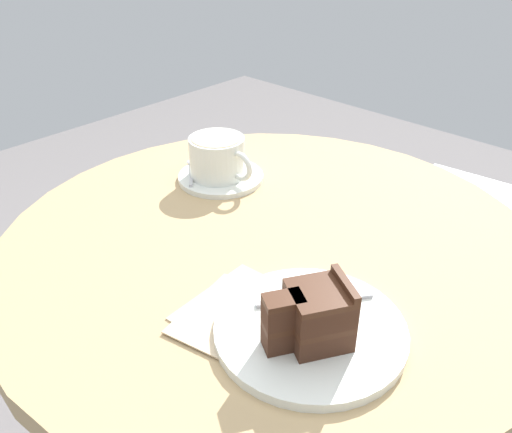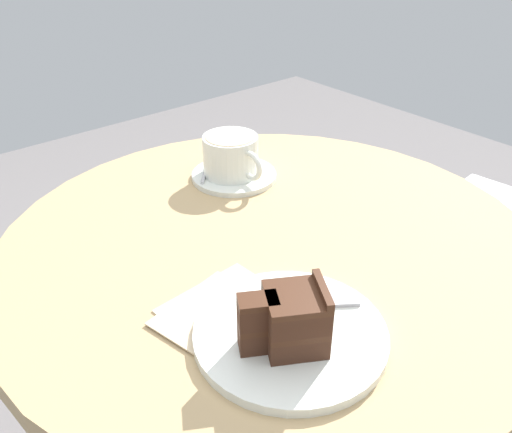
# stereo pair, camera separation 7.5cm
# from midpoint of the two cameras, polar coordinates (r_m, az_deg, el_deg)

# --- Properties ---
(cafe_table) EXTENTS (0.78, 0.78, 0.69)m
(cafe_table) POSITION_cam_midpoint_polar(r_m,az_deg,el_deg) (0.85, 3.98, -8.75)
(cafe_table) COLOR tan
(cafe_table) RESTS_ON ground
(saucer) EXTENTS (0.15, 0.15, 0.01)m
(saucer) POSITION_cam_midpoint_polar(r_m,az_deg,el_deg) (0.94, -0.03, 4.29)
(saucer) COLOR silver
(saucer) RESTS_ON cafe_table
(coffee_cup) EXTENTS (0.13, 0.09, 0.07)m
(coffee_cup) POSITION_cam_midpoint_polar(r_m,az_deg,el_deg) (0.92, -0.28, 6.44)
(coffee_cup) COLOR silver
(coffee_cup) RESTS_ON saucer
(teaspoon) EXTENTS (0.08, 0.07, 0.00)m
(teaspoon) POSITION_cam_midpoint_polar(r_m,az_deg,el_deg) (0.96, -2.99, 5.28)
(teaspoon) COLOR #B7B7BC
(teaspoon) RESTS_ON saucer
(cake_plate) EXTENTS (0.22, 0.22, 0.01)m
(cake_plate) POSITION_cam_midpoint_polar(r_m,az_deg,el_deg) (0.62, 7.18, -12.30)
(cake_plate) COLOR silver
(cake_plate) RESTS_ON cafe_table
(cake_slice) EXTENTS (0.08, 0.10, 0.07)m
(cake_slice) POSITION_cam_midpoint_polar(r_m,az_deg,el_deg) (0.58, 7.42, -10.87)
(cake_slice) COLOR #422619
(cake_slice) RESTS_ON cake_plate
(fork) EXTENTS (0.09, 0.12, 0.00)m
(fork) POSITION_cam_midpoint_polar(r_m,az_deg,el_deg) (0.65, 9.51, -8.88)
(fork) COLOR #B7B7BC
(fork) RESTS_ON cake_plate
(napkin) EXTENTS (0.15, 0.17, 0.00)m
(napkin) POSITION_cam_midpoint_polar(r_m,az_deg,el_deg) (0.65, 0.44, -10.42)
(napkin) COLOR beige
(napkin) RESTS_ON cafe_table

